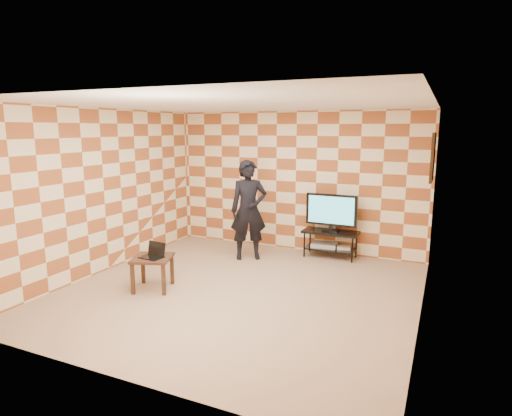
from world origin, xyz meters
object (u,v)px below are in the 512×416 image
at_px(tv_stand, 330,238).
at_px(side_table, 152,263).
at_px(tv, 331,211).
at_px(person, 249,210).

bearing_deg(tv_stand, side_table, -126.99).
bearing_deg(tv_stand, tv, -88.42).
relative_size(tv, person, 0.52).
relative_size(side_table, person, 0.38).
relative_size(tv_stand, person, 0.56).
bearing_deg(side_table, person, 71.80).
xyz_separation_m(side_table, person, (0.65, 1.98, 0.50)).
bearing_deg(side_table, tv_stand, 53.01).
xyz_separation_m(tv_stand, tv, (0.00, -0.00, 0.52)).
distance_m(tv_stand, person, 1.61).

